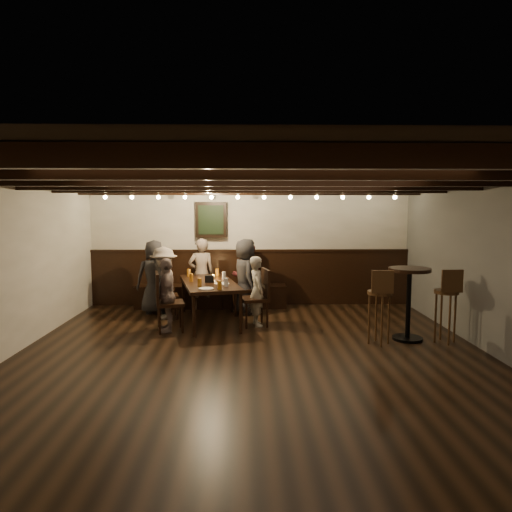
{
  "coord_description": "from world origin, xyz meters",
  "views": [
    {
      "loc": [
        -0.08,
        -5.83,
        1.98
      ],
      "look_at": [
        0.06,
        1.3,
        1.23
      ],
      "focal_mm": 32.0,
      "sensor_mm": 36.0,
      "label": 1
    }
  ],
  "objects_px": {
    "person_bench_left": "(155,277)",
    "chair_right_near": "(244,298)",
    "person_right_far": "(257,291)",
    "high_top_table": "(409,293)",
    "person_bench_right": "(248,276)",
    "person_left_near": "(164,283)",
    "chair_right_far": "(255,308)",
    "bar_stool_left": "(379,316)",
    "bar_stool_right": "(446,315)",
    "person_left_far": "(167,295)",
    "chair_left_far": "(169,313)",
    "person_right_near": "(245,276)",
    "person_bench_centre": "(201,274)",
    "dining_table": "(209,285)",
    "chair_left_near": "(166,304)"
  },
  "relations": [
    {
      "from": "chair_right_near",
      "to": "chair_left_far",
      "type": "bearing_deg",
      "value": 122.0
    },
    {
      "from": "chair_left_near",
      "to": "person_left_far",
      "type": "xyz_separation_m",
      "value": [
        0.17,
        -0.88,
        0.34
      ]
    },
    {
      "from": "chair_left_near",
      "to": "person_right_near",
      "type": "bearing_deg",
      "value": 90.0
    },
    {
      "from": "chair_right_far",
      "to": "person_right_far",
      "type": "distance_m",
      "value": 0.3
    },
    {
      "from": "person_bench_left",
      "to": "dining_table",
      "type": "bearing_deg",
      "value": 135.0
    },
    {
      "from": "chair_right_near",
      "to": "high_top_table",
      "type": "height_order",
      "value": "high_top_table"
    },
    {
      "from": "chair_left_far",
      "to": "person_bench_left",
      "type": "height_order",
      "value": "person_bench_left"
    },
    {
      "from": "person_left_far",
      "to": "high_top_table",
      "type": "relative_size",
      "value": 1.09
    },
    {
      "from": "high_top_table",
      "to": "person_left_near",
      "type": "bearing_deg",
      "value": 159.92
    },
    {
      "from": "chair_right_near",
      "to": "person_right_far",
      "type": "bearing_deg",
      "value": -178.12
    },
    {
      "from": "person_right_far",
      "to": "person_bench_right",
      "type": "bearing_deg",
      "value": -6.34
    },
    {
      "from": "chair_right_near",
      "to": "person_bench_right",
      "type": "relative_size",
      "value": 0.75
    },
    {
      "from": "person_bench_right",
      "to": "bar_stool_right",
      "type": "relative_size",
      "value": 1.16
    },
    {
      "from": "person_bench_centre",
      "to": "person_right_near",
      "type": "xyz_separation_m",
      "value": [
        0.87,
        -0.42,
        0.01
      ]
    },
    {
      "from": "chair_left_far",
      "to": "high_top_table",
      "type": "height_order",
      "value": "high_top_table"
    },
    {
      "from": "chair_right_far",
      "to": "person_bench_right",
      "type": "relative_size",
      "value": 0.75
    },
    {
      "from": "chair_right_far",
      "to": "person_left_near",
      "type": "relative_size",
      "value": 0.74
    },
    {
      "from": "dining_table",
      "to": "person_right_far",
      "type": "relative_size",
      "value": 1.72
    },
    {
      "from": "dining_table",
      "to": "chair_left_far",
      "type": "relative_size",
      "value": 2.12
    },
    {
      "from": "dining_table",
      "to": "high_top_table",
      "type": "height_order",
      "value": "high_top_table"
    },
    {
      "from": "person_bench_left",
      "to": "person_bench_right",
      "type": "relative_size",
      "value": 1.08
    },
    {
      "from": "person_bench_left",
      "to": "chair_right_near",
      "type": "bearing_deg",
      "value": 164.48
    },
    {
      "from": "chair_right_far",
      "to": "bar_stool_left",
      "type": "height_order",
      "value": "bar_stool_left"
    },
    {
      "from": "chair_right_far",
      "to": "chair_left_far",
      "type": "bearing_deg",
      "value": 90.0
    },
    {
      "from": "person_right_near",
      "to": "person_bench_centre",
      "type": "bearing_deg",
      "value": 51.34
    },
    {
      "from": "person_bench_left",
      "to": "person_left_far",
      "type": "height_order",
      "value": "person_bench_left"
    },
    {
      "from": "person_right_far",
      "to": "bar_stool_right",
      "type": "height_order",
      "value": "person_right_far"
    },
    {
      "from": "person_bench_left",
      "to": "person_left_far",
      "type": "bearing_deg",
      "value": 96.34
    },
    {
      "from": "person_left_far",
      "to": "chair_left_far",
      "type": "bearing_deg",
      "value": 90.0
    },
    {
      "from": "person_right_far",
      "to": "bar_stool_right",
      "type": "distance_m",
      "value": 2.96
    },
    {
      "from": "chair_left_near",
      "to": "person_right_far",
      "type": "xyz_separation_m",
      "value": [
        1.63,
        -0.55,
        0.33
      ]
    },
    {
      "from": "person_bench_left",
      "to": "bar_stool_right",
      "type": "height_order",
      "value": "person_bench_left"
    },
    {
      "from": "person_bench_right",
      "to": "person_right_far",
      "type": "relative_size",
      "value": 1.09
    },
    {
      "from": "chair_right_far",
      "to": "person_left_near",
      "type": "bearing_deg",
      "value": 58.53
    },
    {
      "from": "person_right_near",
      "to": "high_top_table",
      "type": "relative_size",
      "value": 1.29
    },
    {
      "from": "person_bench_centre",
      "to": "person_right_far",
      "type": "distance_m",
      "value": 1.68
    },
    {
      "from": "person_bench_right",
      "to": "person_left_near",
      "type": "distance_m",
      "value": 1.71
    },
    {
      "from": "chair_right_far",
      "to": "person_left_far",
      "type": "height_order",
      "value": "person_left_far"
    },
    {
      "from": "person_bench_left",
      "to": "person_left_near",
      "type": "relative_size",
      "value": 1.07
    },
    {
      "from": "person_left_near",
      "to": "high_top_table",
      "type": "xyz_separation_m",
      "value": [
        3.92,
        -1.43,
        0.07
      ]
    },
    {
      "from": "chair_right_far",
      "to": "bar_stool_right",
      "type": "xyz_separation_m",
      "value": [
        2.79,
        -1.04,
        0.12
      ]
    },
    {
      "from": "bar_stool_left",
      "to": "person_right_near",
      "type": "bearing_deg",
      "value": 138.49
    },
    {
      "from": "person_right_near",
      "to": "high_top_table",
      "type": "distance_m",
      "value": 3.03
    },
    {
      "from": "person_right_near",
      "to": "high_top_table",
      "type": "bearing_deg",
      "value": -138.75
    },
    {
      "from": "person_right_far",
      "to": "high_top_table",
      "type": "xyz_separation_m",
      "value": [
        2.26,
        -0.89,
        0.13
      ]
    },
    {
      "from": "person_left_near",
      "to": "bar_stool_left",
      "type": "height_order",
      "value": "person_left_near"
    },
    {
      "from": "dining_table",
      "to": "chair_left_far",
      "type": "xyz_separation_m",
      "value": [
        -0.6,
        -0.6,
        -0.36
      ]
    },
    {
      "from": "high_top_table",
      "to": "bar_stool_right",
      "type": "distance_m",
      "value": 0.61
    },
    {
      "from": "person_bench_right",
      "to": "bar_stool_left",
      "type": "relative_size",
      "value": 1.16
    },
    {
      "from": "dining_table",
      "to": "bar_stool_right",
      "type": "distance_m",
      "value": 3.83
    }
  ]
}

